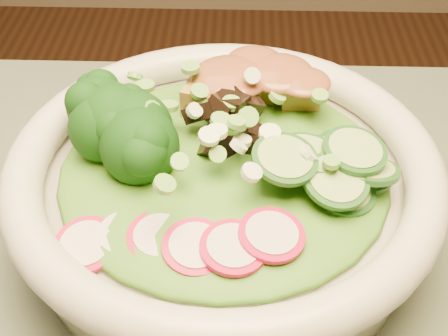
# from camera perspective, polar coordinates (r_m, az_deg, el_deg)

# --- Properties ---
(salad_bowl) EXTENTS (0.31, 0.31, 0.08)m
(salad_bowl) POSITION_cam_1_polar(r_m,az_deg,el_deg) (0.45, -0.00, -2.06)
(salad_bowl) COLOR beige
(salad_bowl) RESTS_ON dining_table
(lettuce_bed) EXTENTS (0.23, 0.23, 0.03)m
(lettuce_bed) POSITION_cam_1_polar(r_m,az_deg,el_deg) (0.44, -0.00, 0.10)
(lettuce_bed) COLOR #316A16
(lettuce_bed) RESTS_ON salad_bowl
(broccoli_florets) EXTENTS (0.10, 0.09, 0.05)m
(broccoli_florets) POSITION_cam_1_polar(r_m,az_deg,el_deg) (0.44, -9.02, 3.35)
(broccoli_florets) COLOR black
(broccoli_florets) RESTS_ON salad_bowl
(radish_slices) EXTENTS (0.13, 0.07, 0.02)m
(radish_slices) POSITION_cam_1_polar(r_m,az_deg,el_deg) (0.38, -2.56, -6.61)
(radish_slices) COLOR #B30D3A
(radish_slices) RESTS_ON salad_bowl
(cucumber_slices) EXTENTS (0.09, 0.09, 0.04)m
(cucumber_slices) POSITION_cam_1_polar(r_m,az_deg,el_deg) (0.42, 9.81, -0.31)
(cucumber_slices) COLOR #9FC970
(cucumber_slices) RESTS_ON salad_bowl
(mushroom_heap) EXTENTS (0.09, 0.09, 0.05)m
(mushroom_heap) POSITION_cam_1_polar(r_m,az_deg,el_deg) (0.44, 0.48, 2.91)
(mushroom_heap) COLOR black
(mushroom_heap) RESTS_ON salad_bowl
(tofu_cubes) EXTENTS (0.11, 0.09, 0.04)m
(tofu_cubes) POSITION_cam_1_polar(r_m,az_deg,el_deg) (0.48, 2.50, 6.78)
(tofu_cubes) COLOR #AA8338
(tofu_cubes) RESTS_ON salad_bowl
(peanut_sauce) EXTENTS (0.08, 0.06, 0.02)m
(peanut_sauce) POSITION_cam_1_polar(r_m,az_deg,el_deg) (0.47, 2.55, 8.25)
(peanut_sauce) COLOR brown
(peanut_sauce) RESTS_ON tofu_cubes
(scallion_garnish) EXTENTS (0.22, 0.22, 0.03)m
(scallion_garnish) POSITION_cam_1_polar(r_m,az_deg,el_deg) (0.42, 0.00, 3.00)
(scallion_garnish) COLOR #69AE3D
(scallion_garnish) RESTS_ON salad_bowl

